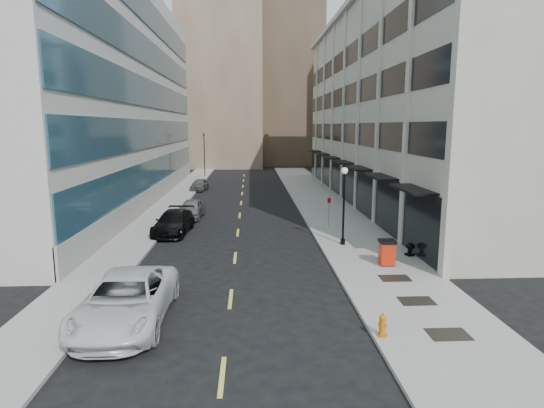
{
  "coord_description": "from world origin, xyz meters",
  "views": [
    {
      "loc": [
        0.86,
        -16.22,
        7.2
      ],
      "look_at": [
        2.12,
        9.67,
        2.71
      ],
      "focal_mm": 30.0,
      "sensor_mm": 36.0,
      "label": 1
    }
  ],
  "objects": [
    {
      "name": "grate_mid",
      "position": [
        7.6,
        1.0,
        0.15
      ],
      "size": [
        1.4,
        1.0,
        0.01
      ],
      "primitive_type": "cube",
      "color": "black",
      "rests_on": "sidewalk_right"
    },
    {
      "name": "building_left",
      "position": [
        -15.95,
        27.0,
        9.99
      ],
      "size": [
        16.14,
        46.0,
        20.0
      ],
      "color": "beige",
      "rests_on": "ground"
    },
    {
      "name": "skyline_stone",
      "position": [
        18.0,
        66.0,
        10.0
      ],
      "size": [
        10.0,
        14.0,
        20.0
      ],
      "primitive_type": "cube",
      "color": "beige",
      "rests_on": "ground"
    },
    {
      "name": "grate_far",
      "position": [
        7.6,
        3.8,
        0.15
      ],
      "size": [
        1.4,
        1.0,
        0.01
      ],
      "primitive_type": "cube",
      "color": "black",
      "rests_on": "sidewalk_right"
    },
    {
      "name": "sidewalk_left",
      "position": [
        -6.5,
        20.0,
        0.07
      ],
      "size": [
        3.0,
        80.0,
        0.15
      ],
      "primitive_type": "cube",
      "color": "gray",
      "rests_on": "ground"
    },
    {
      "name": "building_right",
      "position": [
        16.94,
        26.99,
        8.99
      ],
      "size": [
        15.3,
        46.5,
        18.25
      ],
      "color": "beige",
      "rests_on": "ground"
    },
    {
      "name": "car_white_van",
      "position": [
        -3.71,
        -0.2,
        0.9
      ],
      "size": [
        3.0,
        6.47,
        1.8
      ],
      "primitive_type": "imported",
      "rotation": [
        0.0,
        0.0,
        -0.0
      ],
      "color": "silver",
      "rests_on": "ground"
    },
    {
      "name": "trash_bin",
      "position": [
        7.81,
        5.86,
        0.86
      ],
      "size": [
        0.83,
        0.92,
        1.31
      ],
      "rotation": [
        0.0,
        0.0,
        -0.03
      ],
      "color": "red",
      "rests_on": "sidewalk_right"
    },
    {
      "name": "urn_planter",
      "position": [
        9.6,
        7.49,
        0.59
      ],
      "size": [
        0.52,
        0.52,
        0.72
      ],
      "rotation": [
        0.0,
        0.0,
        0.32
      ],
      "color": "black",
      "rests_on": "sidewalk_right"
    },
    {
      "name": "car_black_pickup",
      "position": [
        -4.31,
        14.0,
        0.76
      ],
      "size": [
        2.53,
        5.41,
        1.53
      ],
      "primitive_type": "imported",
      "rotation": [
        0.0,
        0.0,
        -0.07
      ],
      "color": "black",
      "rests_on": "ground"
    },
    {
      "name": "car_grey_sedan",
      "position": [
        -4.8,
        34.58,
        0.66
      ],
      "size": [
        2.07,
        4.05,
        1.32
      ],
      "primitive_type": "imported",
      "rotation": [
        0.0,
        0.0,
        -0.14
      ],
      "color": "slate",
      "rests_on": "ground"
    },
    {
      "name": "grate_near",
      "position": [
        7.6,
        -2.0,
        0.15
      ],
      "size": [
        1.4,
        1.0,
        0.01
      ],
      "primitive_type": "cube",
      "color": "black",
      "rests_on": "sidewalk_right"
    },
    {
      "name": "sidewalk_right",
      "position": [
        7.5,
        20.0,
        0.07
      ],
      "size": [
        5.0,
        80.0,
        0.15
      ],
      "primitive_type": "cube",
      "color": "gray",
      "rests_on": "ground"
    },
    {
      "name": "fire_hydrant",
      "position": [
        5.3,
        -2.0,
        0.55
      ],
      "size": [
        0.33,
        0.33,
        0.82
      ],
      "rotation": [
        0.0,
        0.0,
        -0.43
      ],
      "color": "orange",
      "rests_on": "sidewalk_right"
    },
    {
      "name": "lamppost",
      "position": [
        6.4,
        10.03,
        2.94
      ],
      "size": [
        0.39,
        0.39,
        4.74
      ],
      "color": "black",
      "rests_on": "sidewalk_right"
    },
    {
      "name": "skyline_tan_far",
      "position": [
        -14.0,
        78.0,
        11.0
      ],
      "size": [
        12.0,
        14.0,
        22.0
      ],
      "primitive_type": "cube",
      "color": "#9A8064",
      "rests_on": "ground"
    },
    {
      "name": "skyline_tan_near",
      "position": [
        -4.0,
        68.0,
        14.0
      ],
      "size": [
        14.0,
        18.0,
        28.0
      ],
      "primitive_type": "cube",
      "color": "#9A8064",
      "rests_on": "ground"
    },
    {
      "name": "car_silver_sedan",
      "position": [
        -3.76,
        19.14,
        0.74
      ],
      "size": [
        2.02,
        4.43,
        1.47
      ],
      "primitive_type": "imported",
      "rotation": [
        0.0,
        0.0,
        -0.07
      ],
      "color": "gray",
      "rests_on": "ground"
    },
    {
      "name": "road_centerline",
      "position": [
        0.0,
        17.0,
        0.01
      ],
      "size": [
        0.15,
        68.2,
        0.01
      ],
      "color": "#D8CC4C",
      "rests_on": "ground"
    },
    {
      "name": "ground",
      "position": [
        0.0,
        0.0,
        0.0
      ],
      "size": [
        160.0,
        160.0,
        0.0
      ],
      "primitive_type": "plane",
      "color": "black",
      "rests_on": "ground"
    },
    {
      "name": "skyline_brown",
      "position": [
        8.0,
        72.0,
        17.0
      ],
      "size": [
        12.0,
        16.0,
        34.0
      ],
      "primitive_type": "cube",
      "color": "brown",
      "rests_on": "ground"
    },
    {
      "name": "traffic_signal",
      "position": [
        -5.5,
        48.0,
        5.72
      ],
      "size": [
        0.66,
        0.66,
        6.98
      ],
      "color": "black",
      "rests_on": "ground"
    },
    {
      "name": "sign_post",
      "position": [
        6.4,
        14.99,
        1.57
      ],
      "size": [
        0.25,
        0.12,
        2.17
      ],
      "rotation": [
        0.0,
        0.0,
        0.37
      ],
      "color": "slate",
      "rests_on": "sidewalk_right"
    }
  ]
}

